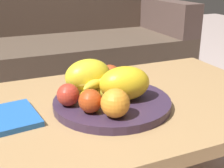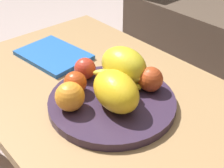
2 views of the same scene
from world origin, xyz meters
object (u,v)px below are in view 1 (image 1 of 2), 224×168
at_px(melon_smaller_beside, 125,83).
at_px(apple_left, 110,75).
at_px(orange_front, 115,103).
at_px(apple_right, 90,101).
at_px(banana_bunch, 99,87).
at_px(coffee_table, 107,115).
at_px(fruit_bowl, 112,103).
at_px(apple_front, 68,95).
at_px(melon_large_front, 88,76).
at_px(couch, 57,52).

bearing_deg(melon_smaller_beside, apple_left, 87.24).
xyz_separation_m(orange_front, apple_right, (-0.05, 0.05, -0.01)).
distance_m(apple_right, banana_bunch, 0.13).
distance_m(melon_smaller_beside, apple_right, 0.14).
bearing_deg(apple_right, coffee_table, 45.00).
bearing_deg(melon_smaller_beside, banana_bunch, 132.84).
relative_size(fruit_bowl, orange_front, 4.54).
bearing_deg(banana_bunch, apple_front, -161.57).
xyz_separation_m(coffee_table, apple_left, (0.05, 0.09, 0.10)).
xyz_separation_m(melon_smaller_beside, banana_bunch, (-0.06, 0.06, -0.02)).
relative_size(orange_front, apple_right, 1.19).
bearing_deg(apple_left, melon_large_front, -163.75).
bearing_deg(melon_smaller_beside, fruit_bowl, 154.36).
distance_m(melon_large_front, banana_bunch, 0.05).
distance_m(apple_left, apple_right, 0.22).
relative_size(apple_left, apple_right, 1.09).
height_order(melon_large_front, apple_right, melon_large_front).
xyz_separation_m(orange_front, apple_front, (-0.10, 0.12, -0.01)).
bearing_deg(couch, fruit_bowl, -94.77).
xyz_separation_m(coffee_table, couch, (0.10, 1.12, -0.07)).
relative_size(couch, banana_bunch, 10.18).
relative_size(apple_front, apple_right, 0.99).
relative_size(melon_smaller_beside, apple_left, 2.13).
bearing_deg(coffee_table, melon_large_front, 124.29).
bearing_deg(banana_bunch, orange_front, -95.79).
xyz_separation_m(coffee_table, banana_bunch, (-0.02, 0.02, 0.09)).
xyz_separation_m(couch, melon_large_front, (-0.14, -1.06, 0.19)).
bearing_deg(apple_right, apple_front, 123.00).
relative_size(coffee_table, banana_bunch, 7.11).
bearing_deg(coffee_table, apple_left, 61.95).
bearing_deg(fruit_bowl, apple_left, 70.10).
distance_m(couch, apple_front, 1.17).
xyz_separation_m(orange_front, banana_bunch, (0.02, 0.16, -0.01)).
bearing_deg(banana_bunch, coffee_table, -46.99).
bearing_deg(fruit_bowl, apple_right, -146.77).
relative_size(orange_front, apple_left, 1.09).
distance_m(orange_front, apple_right, 0.08).
bearing_deg(apple_left, orange_front, -109.56).
height_order(couch, banana_bunch, couch).
bearing_deg(apple_right, orange_front, -46.01).
distance_m(coffee_table, apple_front, 0.17).
height_order(coffee_table, couch, couch).
distance_m(couch, fruit_bowl, 1.16).
relative_size(couch, apple_front, 25.26).
xyz_separation_m(fruit_bowl, apple_right, (-0.09, -0.06, 0.05)).
relative_size(coffee_table, apple_right, 17.54).
height_order(melon_smaller_beside, apple_right, melon_smaller_beside).
bearing_deg(melon_large_front, orange_front, -88.02).
bearing_deg(coffee_table, banana_bunch, 133.01).
distance_m(fruit_bowl, orange_front, 0.13).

